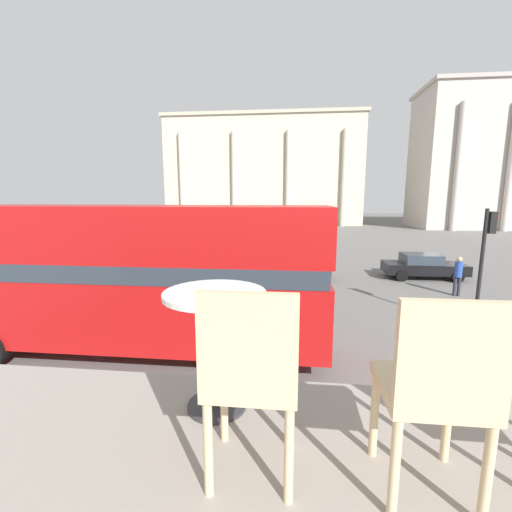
{
  "coord_description": "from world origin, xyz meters",
  "views": [
    {
      "loc": [
        0.9,
        -2.23,
        4.36
      ],
      "look_at": [
        -1.04,
        15.67,
        1.29
      ],
      "focal_mm": 24.0,
      "sensor_mm": 36.0,
      "label": 1
    }
  ],
  "objects_px": {
    "traffic_light_near": "(485,252)",
    "cafe_dining_table": "(215,324)",
    "cafe_chair_0": "(251,374)",
    "pedestrian_grey": "(267,254)",
    "car_black": "(423,266)",
    "pedestrian_yellow": "(190,244)",
    "cafe_chair_1": "(436,387)",
    "pedestrian_blue": "(458,273)",
    "double_decker_bus": "(141,274)",
    "traffic_light_mid": "(273,230)",
    "pedestrian_olive": "(231,236)",
    "traffic_light_far": "(305,228)",
    "plaza_building_left": "(265,172)",
    "car_maroon": "(290,266)"
  },
  "relations": [
    {
      "from": "car_black",
      "to": "traffic_light_mid",
      "type": "bearing_deg",
      "value": 101.65
    },
    {
      "from": "plaza_building_left",
      "to": "traffic_light_near",
      "type": "bearing_deg",
      "value": -77.25
    },
    {
      "from": "cafe_dining_table",
      "to": "car_black",
      "type": "relative_size",
      "value": 0.17
    },
    {
      "from": "traffic_light_far",
      "to": "pedestrian_blue",
      "type": "height_order",
      "value": "traffic_light_far"
    },
    {
      "from": "double_decker_bus",
      "to": "car_maroon",
      "type": "height_order",
      "value": "double_decker_bus"
    },
    {
      "from": "double_decker_bus",
      "to": "pedestrian_blue",
      "type": "xyz_separation_m",
      "value": [
        11.48,
        7.11,
        -1.27
      ]
    },
    {
      "from": "traffic_light_far",
      "to": "car_maroon",
      "type": "distance_m",
      "value": 6.76
    },
    {
      "from": "cafe_chair_1",
      "to": "plaza_building_left",
      "type": "xyz_separation_m",
      "value": [
        -5.71,
        60.58,
        5.24
      ]
    },
    {
      "from": "double_decker_bus",
      "to": "plaza_building_left",
      "type": "xyz_separation_m",
      "value": [
        -1.02,
        53.22,
        6.54
      ]
    },
    {
      "from": "double_decker_bus",
      "to": "pedestrian_blue",
      "type": "relative_size",
      "value": 5.65
    },
    {
      "from": "cafe_dining_table",
      "to": "pedestrian_yellow",
      "type": "height_order",
      "value": "cafe_dining_table"
    },
    {
      "from": "cafe_dining_table",
      "to": "cafe_chair_1",
      "type": "xyz_separation_m",
      "value": [
        1.03,
        -0.54,
        -0.02
      ]
    },
    {
      "from": "pedestrian_blue",
      "to": "cafe_chair_1",
      "type": "bearing_deg",
      "value": 95.9
    },
    {
      "from": "car_maroon",
      "to": "pedestrian_blue",
      "type": "xyz_separation_m",
      "value": [
        7.49,
        -2.68,
        0.33
      ]
    },
    {
      "from": "pedestrian_yellow",
      "to": "traffic_light_mid",
      "type": "bearing_deg",
      "value": -83.0
    },
    {
      "from": "double_decker_bus",
      "to": "cafe_dining_table",
      "type": "relative_size",
      "value": 13.83
    },
    {
      "from": "traffic_light_mid",
      "to": "traffic_light_near",
      "type": "bearing_deg",
      "value": -47.6
    },
    {
      "from": "double_decker_bus",
      "to": "cafe_chair_0",
      "type": "distance_m",
      "value": 8.42
    },
    {
      "from": "double_decker_bus",
      "to": "traffic_light_mid",
      "type": "height_order",
      "value": "double_decker_bus"
    },
    {
      "from": "cafe_chair_1",
      "to": "traffic_light_near",
      "type": "bearing_deg",
      "value": 68.05
    },
    {
      "from": "traffic_light_near",
      "to": "plaza_building_left",
      "type": "bearing_deg",
      "value": 102.75
    },
    {
      "from": "car_maroon",
      "to": "pedestrian_olive",
      "type": "relative_size",
      "value": 2.37
    },
    {
      "from": "cafe_chair_0",
      "to": "pedestrian_grey",
      "type": "xyz_separation_m",
      "value": [
        -1.37,
        19.12,
        -2.63
      ]
    },
    {
      "from": "double_decker_bus",
      "to": "pedestrian_yellow",
      "type": "height_order",
      "value": "double_decker_bus"
    },
    {
      "from": "pedestrian_blue",
      "to": "pedestrian_grey",
      "type": "distance_m",
      "value": 10.07
    },
    {
      "from": "car_black",
      "to": "pedestrian_yellow",
      "type": "distance_m",
      "value": 15.35
    },
    {
      "from": "pedestrian_grey",
      "to": "pedestrian_yellow",
      "type": "distance_m",
      "value": 6.91
    },
    {
      "from": "cafe_chair_0",
      "to": "car_black",
      "type": "height_order",
      "value": "cafe_chair_0"
    },
    {
      "from": "pedestrian_olive",
      "to": "pedestrian_blue",
      "type": "bearing_deg",
      "value": -37.84
    },
    {
      "from": "traffic_light_near",
      "to": "traffic_light_far",
      "type": "height_order",
      "value": "traffic_light_near"
    },
    {
      "from": "plaza_building_left",
      "to": "traffic_light_near",
      "type": "distance_m",
      "value": 51.84
    },
    {
      "from": "pedestrian_grey",
      "to": "pedestrian_olive",
      "type": "relative_size",
      "value": 0.96
    },
    {
      "from": "plaza_building_left",
      "to": "pedestrian_olive",
      "type": "height_order",
      "value": "plaza_building_left"
    },
    {
      "from": "cafe_chair_1",
      "to": "cafe_dining_table",
      "type": "bearing_deg",
      "value": 158.7
    },
    {
      "from": "plaza_building_left",
      "to": "car_maroon",
      "type": "bearing_deg",
      "value": -83.41
    },
    {
      "from": "double_decker_bus",
      "to": "cafe_chair_0",
      "type": "height_order",
      "value": "double_decker_bus"
    },
    {
      "from": "cafe_chair_0",
      "to": "traffic_light_mid",
      "type": "relative_size",
      "value": 0.23
    },
    {
      "from": "traffic_light_near",
      "to": "cafe_dining_table",
      "type": "bearing_deg",
      "value": -124.17
    },
    {
      "from": "cafe_chair_1",
      "to": "pedestrian_blue",
      "type": "distance_m",
      "value": 16.18
    },
    {
      "from": "cafe_chair_1",
      "to": "car_maroon",
      "type": "height_order",
      "value": "cafe_chair_1"
    },
    {
      "from": "cafe_chair_1",
      "to": "traffic_light_mid",
      "type": "distance_m",
      "value": 18.57
    },
    {
      "from": "cafe_chair_0",
      "to": "pedestrian_olive",
      "type": "relative_size",
      "value": 0.51
    },
    {
      "from": "cafe_chair_0",
      "to": "traffic_light_far",
      "type": "relative_size",
      "value": 0.27
    },
    {
      "from": "plaza_building_left",
      "to": "pedestrian_blue",
      "type": "bearing_deg",
      "value": -74.83
    },
    {
      "from": "double_decker_bus",
      "to": "traffic_light_mid",
      "type": "bearing_deg",
      "value": 69.14
    },
    {
      "from": "cafe_chair_1",
      "to": "pedestrian_blue",
      "type": "xyz_separation_m",
      "value": [
        6.79,
        14.46,
        -2.57
      ]
    },
    {
      "from": "car_black",
      "to": "pedestrian_olive",
      "type": "bearing_deg",
      "value": 66.11
    },
    {
      "from": "double_decker_bus",
      "to": "pedestrian_grey",
      "type": "distance_m",
      "value": 12.14
    },
    {
      "from": "traffic_light_far",
      "to": "pedestrian_blue",
      "type": "distance_m",
      "value": 11.35
    },
    {
      "from": "traffic_light_near",
      "to": "pedestrian_blue",
      "type": "bearing_deg",
      "value": 74.33
    }
  ]
}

